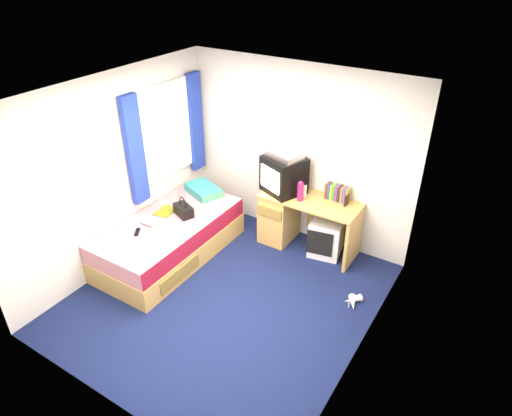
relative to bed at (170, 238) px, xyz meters
The scene contains 20 objects.
ground 1.17m from the bed, 15.16° to the right, with size 3.40×3.40×0.00m, color #0C1438.
room_shell 1.64m from the bed, 15.16° to the right, with size 3.40×3.40×3.40m.
bed is the anchor object (origin of this frame).
pillow 0.88m from the bed, 94.07° to the left, with size 0.52×0.33×0.11m, color #1959A8.
desk 1.64m from the bed, 44.02° to the left, with size 1.30×0.55×0.75m.
storage_cube 2.05m from the bed, 33.68° to the left, with size 0.40×0.40×0.51m, color white.
crt_tv 1.71m from the bed, 47.49° to the left, with size 0.62×0.60×0.48m.
vcr 1.85m from the bed, 47.55° to the left, with size 0.44×0.31×0.08m, color #B2B1B4.
book_row 2.25m from the bed, 36.77° to the left, with size 0.31×0.13×0.20m.
picture_frame 2.33m from the bed, 33.11° to the left, with size 0.02×0.12×0.14m, color black.
pink_water_bottle 1.80m from the bed, 37.50° to the left, with size 0.08×0.08×0.24m, color #C11B5D.
aerosol_can 1.86m from the bed, 40.67° to the left, with size 0.05×0.05×0.17m, color white.
handbag 0.42m from the bed, 68.41° to the left, with size 0.32×0.26×0.27m.
towel 0.43m from the bed, 35.95° to the right, with size 0.28×0.23×0.09m, color white.
magazine 0.36m from the bed, 138.51° to the left, with size 0.21×0.28×0.01m, color #B5CA16.
water_bottle 0.40m from the bed, 123.49° to the right, with size 0.07×0.07×0.20m, color #B4BDC6.
colour_swatch_fan 0.62m from the bed, 86.59° to the right, with size 0.22×0.06×0.01m, color gold.
remote_control 0.51m from the bed, 108.02° to the right, with size 0.05×0.16×0.02m, color black.
window_assembly 1.37m from the bed, 126.64° to the left, with size 0.11×1.42×1.40m.
white_heels 2.45m from the bed, ahead, with size 0.22×0.28×0.09m.
Camera 1 is at (2.47, -3.27, 3.64)m, focal length 32.00 mm.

